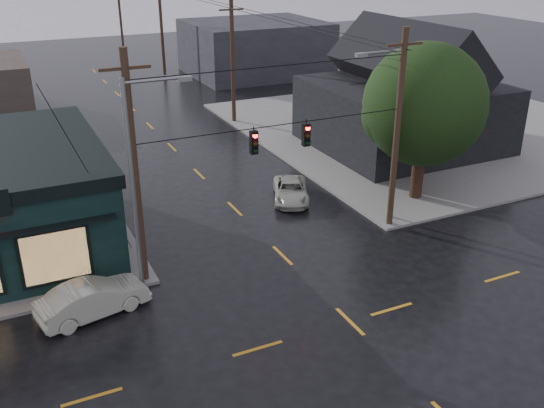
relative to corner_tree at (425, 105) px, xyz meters
name	(u,v)px	position (x,y,z in m)	size (l,w,h in m)	color
ground_plane	(350,321)	(-9.99, -8.82, -5.55)	(160.00, 160.00, 0.00)	black
sidewalk_ne	(429,126)	(10.01, 11.18, -5.48)	(28.00, 28.00, 0.15)	slate
ne_building	(406,85)	(5.01, 8.18, -1.08)	(12.60, 11.60, 8.75)	black
corner_tree	(425,105)	(0.00, 0.00, 0.00)	(6.76, 6.76, 8.81)	black
utility_pole_nw	(146,281)	(-16.49, -2.32, -5.55)	(2.00, 0.32, 10.15)	#302215
utility_pole_ne	(389,226)	(-3.49, -2.32, -5.55)	(2.00, 0.32, 10.15)	#302215
utility_pole_far_a	(234,122)	(-3.49, 19.18, -5.55)	(2.00, 0.32, 9.65)	#302215
utility_pole_far_b	(165,76)	(-3.49, 39.18, -5.55)	(2.00, 0.32, 9.15)	#302215
utility_pole_far_c	(123,48)	(-3.49, 59.18, -5.55)	(2.00, 0.32, 9.15)	#302215
span_signal_assembly	(280,138)	(-9.89, -2.32, 0.14)	(13.00, 0.48, 1.23)	black
streetlight_nw	(143,290)	(-16.79, -3.02, -5.55)	(5.40, 0.30, 9.15)	gray
streetlight_ne	(389,219)	(-2.99, -1.62, -5.55)	(5.40, 0.30, 9.15)	gray
bg_building_east	(255,48)	(6.01, 36.18, -2.75)	(14.00, 12.00, 5.60)	#242328
sedan_cream	(93,299)	(-18.99, -3.96, -4.83)	(1.53, 4.39, 1.45)	#B3B29D
suv_silver	(291,191)	(-6.60, 2.94, -4.98)	(1.90, 4.12, 1.15)	#AEAEA1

